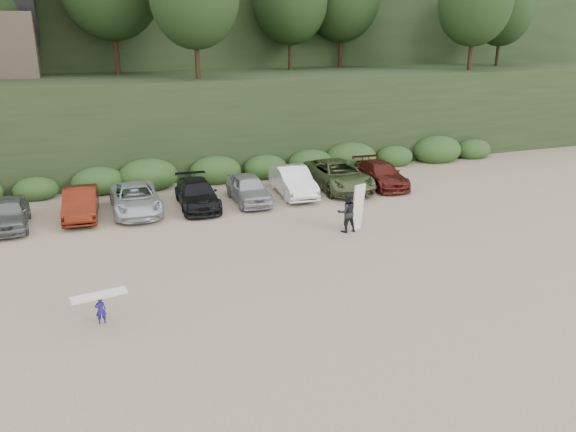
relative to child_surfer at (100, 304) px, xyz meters
name	(u,v)px	position (x,y,z in m)	size (l,w,h in m)	color
ground	(270,277)	(6.20, 1.39, -0.70)	(120.00, 120.00, 0.00)	tan
hillside_backdrop	(133,2)	(5.94, 37.32, 10.52)	(90.00, 41.50, 28.00)	black
parked_cars	(136,198)	(2.44, 11.49, 0.04)	(33.45, 6.03, 1.64)	#AAA9AE
child_surfer	(100,304)	(0.00, 0.00, 0.00)	(1.76, 0.72, 1.03)	navy
adult_surfer	(348,212)	(11.23, 4.93, 0.27)	(1.38, 0.75, 2.24)	black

